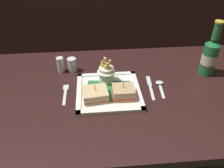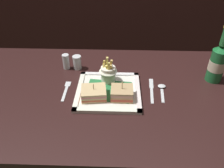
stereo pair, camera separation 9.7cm
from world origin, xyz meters
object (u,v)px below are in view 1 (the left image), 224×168
at_px(fries_cup, 106,72).
at_px(spoon, 160,85).
at_px(dining_table, 115,117).
at_px(knife, 150,86).
at_px(square_plate, 109,92).
at_px(pepper_shaker, 72,66).
at_px(sandwich_half_left, 95,94).
at_px(fork, 65,93).
at_px(beer_bottle, 210,55).
at_px(sandwich_half_right, 123,92).
at_px(salt_shaker, 61,65).

distance_m(fries_cup, spoon, 0.25).
distance_m(dining_table, knife, 0.23).
bearing_deg(square_plate, spoon, 7.46).
bearing_deg(square_plate, fries_cup, 93.21).
bearing_deg(pepper_shaker, square_plate, -49.61).
height_order(sandwich_half_left, fork, sandwich_half_left).
distance_m(dining_table, fries_cup, 0.23).
height_order(beer_bottle, fork, beer_bottle).
xyz_separation_m(dining_table, sandwich_half_left, (-0.09, -0.06, 0.19)).
bearing_deg(sandwich_half_left, sandwich_half_right, 0.00).
distance_m(sandwich_half_right, beer_bottle, 0.45).
relative_size(square_plate, spoon, 2.20).
relative_size(dining_table, fork, 10.00).
bearing_deg(pepper_shaker, spoon, -22.05).
relative_size(spoon, salt_shaker, 1.64).
xyz_separation_m(salt_shaker, pepper_shaker, (0.05, -0.00, -0.00)).
relative_size(sandwich_half_right, salt_shaker, 1.19).
bearing_deg(knife, salt_shaker, 157.99).
xyz_separation_m(square_plate, sandwich_half_left, (-0.06, -0.04, 0.02)).
xyz_separation_m(fries_cup, knife, (0.19, -0.05, -0.06)).
distance_m(fries_cup, knife, 0.21).
xyz_separation_m(dining_table, fries_cup, (-0.03, 0.06, 0.22)).
bearing_deg(sandwich_half_right, knife, 28.21).
xyz_separation_m(sandwich_half_left, pepper_shaker, (-0.11, 0.23, -0.00)).
height_order(dining_table, beer_bottle, beer_bottle).
distance_m(fries_cup, salt_shaker, 0.24).
xyz_separation_m(knife, pepper_shaker, (-0.35, 0.16, 0.03)).
bearing_deg(fork, salt_shaker, 99.98).
xyz_separation_m(sandwich_half_right, pepper_shaker, (-0.22, 0.23, -0.00)).
relative_size(beer_bottle, spoon, 2.11).
distance_m(sandwich_half_left, beer_bottle, 0.56).
relative_size(beer_bottle, fork, 1.87).
relative_size(sandwich_half_right, spoon, 0.73).
bearing_deg(pepper_shaker, sandwich_half_left, -65.83).
bearing_deg(fries_cup, dining_table, -59.26).
relative_size(square_plate, knife, 1.54).
distance_m(square_plate, sandwich_half_left, 0.08).
distance_m(square_plate, knife, 0.19).
height_order(dining_table, knife, knife).
height_order(dining_table, square_plate, square_plate).
xyz_separation_m(sandwich_half_right, fries_cup, (-0.06, 0.12, 0.03)).
bearing_deg(knife, sandwich_half_right, -151.79).
bearing_deg(sandwich_half_left, dining_table, 33.57).
bearing_deg(fries_cup, knife, -13.73).
relative_size(sandwich_half_left, spoon, 0.88).
xyz_separation_m(fries_cup, fork, (-0.18, -0.06, -0.06)).
distance_m(beer_bottle, spoon, 0.28).
xyz_separation_m(square_plate, sandwich_half_right, (0.06, -0.04, 0.03)).
bearing_deg(salt_shaker, fork, -80.02).
bearing_deg(sandwich_half_left, fork, 156.99).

